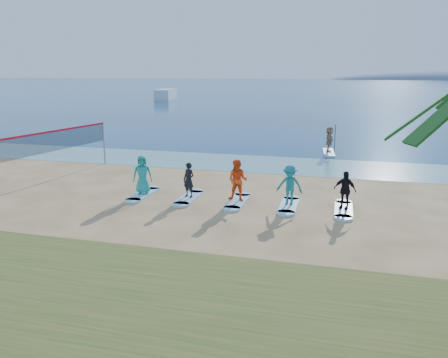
% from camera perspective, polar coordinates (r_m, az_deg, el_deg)
% --- Properties ---
extents(ground, '(600.00, 600.00, 0.00)m').
position_cam_1_polar(ground, '(16.24, 0.70, -5.58)').
color(ground, tan).
rests_on(ground, ground).
extents(shallow_water, '(600.00, 600.00, 0.00)m').
position_cam_1_polar(shallow_water, '(26.18, 6.36, 1.90)').
color(shallow_water, teal).
rests_on(shallow_water, ground).
extents(ocean, '(600.00, 600.00, 0.00)m').
position_cam_1_polar(ocean, '(174.97, 13.96, 11.73)').
color(ocean, navy).
rests_on(ocean, ground).
extents(volleyball_net, '(1.49, 8.98, 2.50)m').
position_cam_1_polar(volleyball_net, '(23.78, -22.35, 4.37)').
color(volleyball_net, gray).
rests_on(volleyball_net, ground).
extents(paddleboard, '(0.93, 3.05, 0.12)m').
position_cam_1_polar(paddleboard, '(30.41, 13.51, 3.38)').
color(paddleboard, silver).
rests_on(paddleboard, ground).
extents(paddleboarder, '(0.56, 1.59, 1.69)m').
position_cam_1_polar(paddleboarder, '(30.27, 13.61, 5.06)').
color(paddleboarder, tan).
rests_on(paddleboarder, paddleboard).
extents(boat_offshore_a, '(4.21, 8.80, 1.97)m').
position_cam_1_polar(boat_offshore_a, '(88.08, -7.59, 10.26)').
color(boat_offshore_a, silver).
rests_on(boat_offshore_a, ground).
extents(surfboard_0, '(0.70, 2.20, 0.09)m').
position_cam_1_polar(surfboard_0, '(19.93, -10.49, -1.97)').
color(surfboard_0, '#9AD5EF').
rests_on(surfboard_0, ground).
extents(student_0, '(0.99, 0.82, 1.73)m').
position_cam_1_polar(student_0, '(19.70, -10.60, 0.57)').
color(student_0, teal).
rests_on(student_0, surfboard_0).
extents(surfboard_1, '(0.70, 2.20, 0.09)m').
position_cam_1_polar(surfboard_1, '(19.12, -4.58, -2.45)').
color(surfboard_1, '#9AD5EF').
rests_on(surfboard_1, ground).
extents(student_1, '(0.64, 0.54, 1.51)m').
position_cam_1_polar(student_1, '(18.91, -4.62, -0.12)').
color(student_1, black).
rests_on(student_1, surfboard_1).
extents(surfboard_2, '(0.70, 2.20, 0.09)m').
position_cam_1_polar(surfboard_2, '(18.53, 1.78, -2.95)').
color(surfboard_2, '#9AD5EF').
rests_on(surfboard_2, ground).
extents(student_2, '(0.90, 0.72, 1.76)m').
position_cam_1_polar(student_2, '(18.28, 1.80, -0.17)').
color(student_2, '#F45419').
rests_on(student_2, surfboard_2).
extents(surfboard_3, '(0.70, 2.20, 0.09)m').
position_cam_1_polar(surfboard_3, '(18.19, 8.47, -3.43)').
color(surfboard_3, '#9AD5EF').
rests_on(surfboard_3, ground).
extents(student_3, '(1.13, 0.73, 1.65)m').
position_cam_1_polar(student_3, '(17.95, 8.57, -0.78)').
color(student_3, teal).
rests_on(student_3, surfboard_3).
extents(surfboard_4, '(0.70, 2.20, 0.09)m').
position_cam_1_polar(surfboard_4, '(18.10, 15.33, -3.87)').
color(surfboard_4, '#9AD5EF').
rests_on(surfboard_4, ground).
extents(student_4, '(0.97, 0.64, 1.53)m').
position_cam_1_polar(student_4, '(17.87, 15.50, -1.40)').
color(student_4, black).
rests_on(student_4, surfboard_4).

